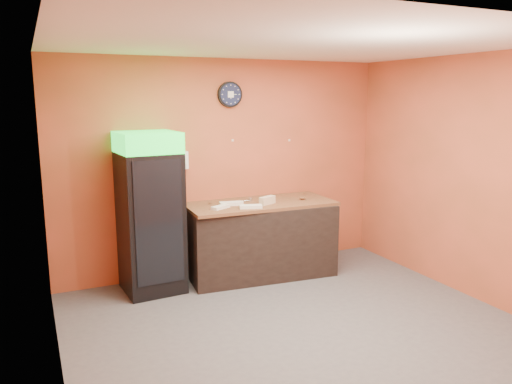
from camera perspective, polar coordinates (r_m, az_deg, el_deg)
floor at (r=5.29m, az=4.90°, el=-15.20°), size 4.50×4.50×0.00m
back_wall at (r=6.62m, az=-3.48°, el=2.88°), size 4.50×0.02×2.80m
left_wall at (r=4.22m, az=-22.43°, el=-2.59°), size 0.02×4.00×2.80m
right_wall at (r=6.26m, az=23.35°, el=1.53°), size 0.02×4.00×2.80m
ceiling at (r=4.77m, az=5.47°, el=16.59°), size 4.50×4.00×0.02m
beverage_cooler at (r=6.02m, az=-11.93°, el=-2.64°), size 0.71×0.72×1.92m
prep_counter at (r=6.57m, az=0.45°, el=-5.51°), size 1.94×0.99×0.94m
wall_clock at (r=6.55m, az=-2.99°, el=11.08°), size 0.33×0.06×0.33m
wall_phone at (r=6.37m, az=-8.32°, el=3.62°), size 0.12×0.11×0.22m
butcher_paper at (r=6.44m, az=0.46°, el=-1.35°), size 1.93×0.89×0.04m
sub_roll_stack at (r=6.31m, az=1.30°, el=-0.96°), size 0.25×0.17×0.10m
wrapped_sandwich_left at (r=6.09m, az=-4.08°, el=-1.73°), size 0.27×0.20×0.04m
wrapped_sandwich_mid at (r=6.10m, az=-0.61°, el=-1.67°), size 0.30×0.18×0.04m
wrapped_sandwich_right at (r=6.27m, az=-2.85°, el=-1.33°), size 0.31×0.16×0.04m
kitchen_tool at (r=6.50m, az=-0.62°, el=-0.82°), size 0.05×0.05×0.05m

